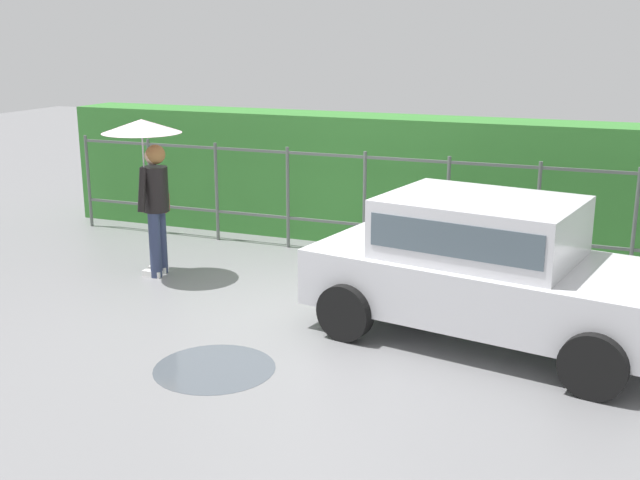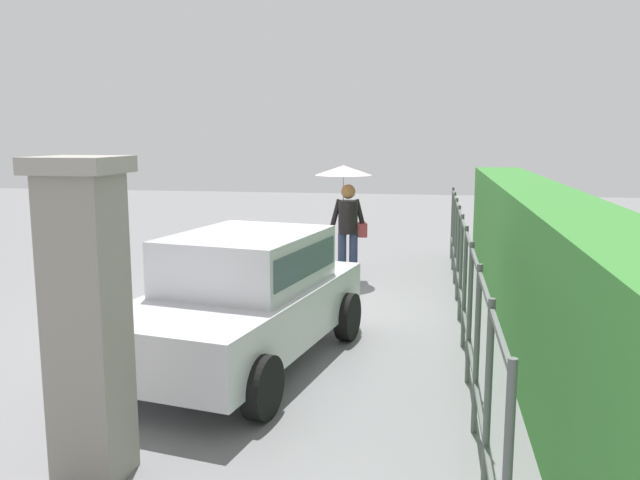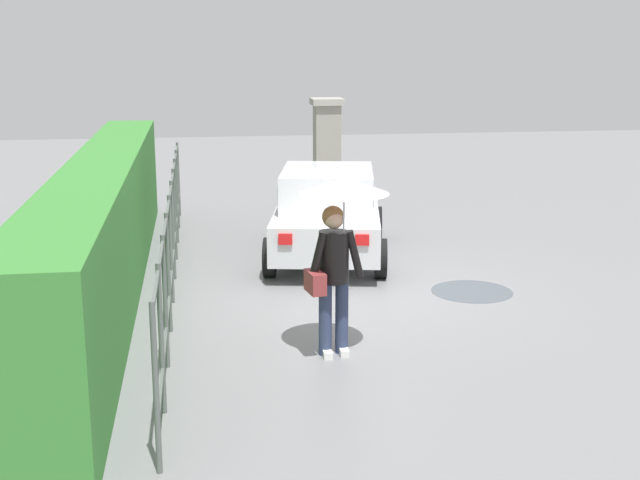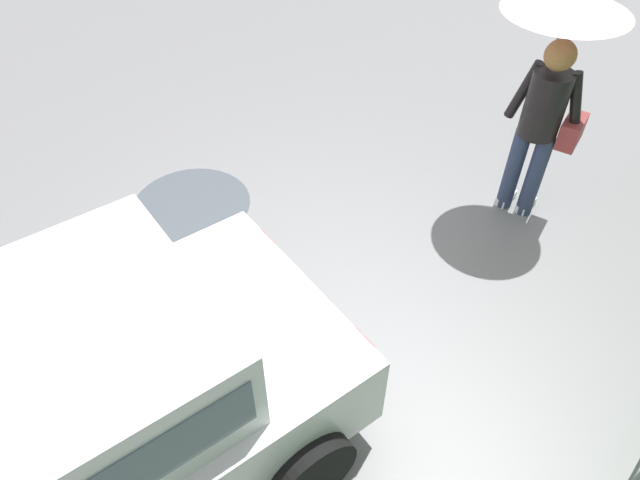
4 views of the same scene
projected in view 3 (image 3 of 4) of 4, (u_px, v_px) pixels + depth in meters
ground_plane at (358, 292)px, 12.17m from camera, size 40.00×40.00×0.00m
car at (328, 210)px, 13.90m from camera, size 3.95×2.39×1.48m
pedestrian at (338, 227)px, 9.41m from camera, size 1.00×1.00×2.05m
gate_pillar at (327, 160)px, 16.41m from camera, size 0.60×0.60×2.42m
fence_section at (172, 235)px, 12.05m from camera, size 10.71×0.05×1.50m
hedge_row at (105, 228)px, 11.89m from camera, size 11.66×0.90×1.90m
puddle_near at (472, 291)px, 12.18m from camera, size 1.16×1.16×0.00m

